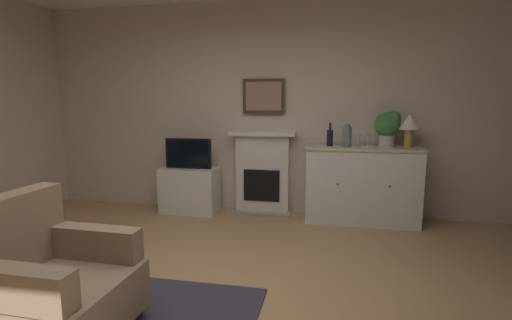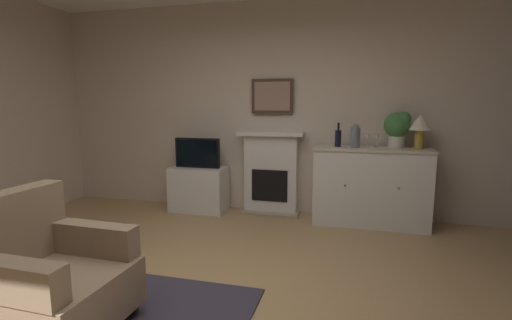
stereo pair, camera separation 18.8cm
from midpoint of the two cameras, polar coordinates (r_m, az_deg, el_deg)
name	(u,v)px [view 1 (the left image)]	position (r m, az deg, el deg)	size (l,w,h in m)	color
ground_plane	(206,315)	(2.95, -9.73, -22.48)	(6.31, 5.19, 0.10)	tan
wall_rear	(266,109)	(5.00, 0.45, 7.87)	(6.31, 0.06, 2.79)	beige
fireplace_unit	(263,173)	(4.96, -0.04, -1.95)	(0.87, 0.30, 1.10)	white
framed_picture	(264,96)	(4.92, 0.06, 9.78)	(0.55, 0.04, 0.45)	#473323
sideboard_cabinet	(362,185)	(4.72, 14.85, -3.73)	(1.37, 0.49, 0.95)	white
table_lamp	(409,124)	(4.69, 21.47, 5.14)	(0.26, 0.26, 0.40)	#B79338
wine_bottle	(330,137)	(4.63, 10.15, 3.44)	(0.08, 0.08, 0.29)	black
wine_glass_left	(358,137)	(4.57, 14.34, 3.42)	(0.07, 0.07, 0.16)	silver
wine_glass_center	(368,137)	(4.62, 15.68, 3.42)	(0.07, 0.07, 0.16)	silver
vase_decorative	(347,135)	(4.57, 12.67, 3.70)	(0.11, 0.11, 0.28)	slate
tv_cabinet	(190,190)	(5.14, -11.15, -4.53)	(0.75, 0.42, 0.61)	white
tv_set	(188,153)	(5.03, -11.42, 0.99)	(0.62, 0.07, 0.40)	black
potted_plant_small	(388,126)	(4.70, 18.56, 5.02)	(0.30, 0.30, 0.43)	beige
armchair	(49,283)	(2.75, -31.03, -15.96)	(0.83, 0.80, 0.92)	#8C7259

